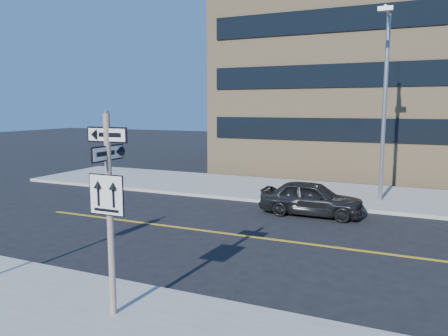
% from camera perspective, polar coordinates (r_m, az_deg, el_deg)
% --- Properties ---
extents(ground, '(120.00, 120.00, 0.00)m').
position_cam_1_polar(ground, '(11.47, -6.22, -13.93)').
color(ground, black).
rests_on(ground, ground).
extents(sign_pole, '(0.92, 0.92, 4.06)m').
position_cam_1_polar(sign_pole, '(8.77, -14.78, -4.38)').
color(sign_pole, beige).
rests_on(sign_pole, near_sidewalk).
extents(parked_car_a, '(1.66, 4.05, 1.38)m').
position_cam_1_polar(parked_car_a, '(17.66, 11.36, -3.88)').
color(parked_car_a, black).
rests_on(parked_car_a, ground).
extents(streetlight_a, '(0.55, 2.25, 8.00)m').
position_cam_1_polar(streetlight_a, '(19.98, 20.24, 8.88)').
color(streetlight_a, gray).
rests_on(streetlight_a, far_sidewalk).
extents(building_brick, '(18.00, 18.00, 18.00)m').
position_cam_1_polar(building_brick, '(34.66, 18.88, 15.42)').
color(building_brick, tan).
rests_on(building_brick, ground).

